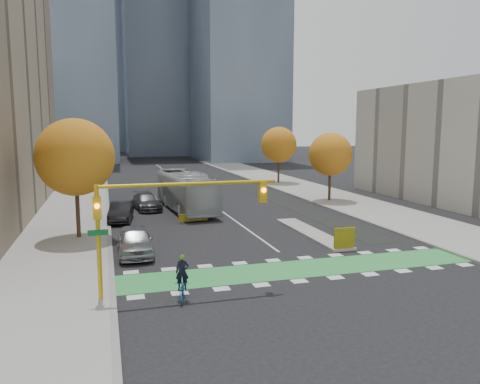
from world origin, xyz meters
TOP-DOWN VIEW (x-y plane):
  - ground at (0.00, 0.00)m, footprint 300.00×300.00m
  - sidewalk_west at (-13.50, 20.00)m, footprint 7.00×120.00m
  - sidewalk_east at (13.50, 20.00)m, footprint 7.00×120.00m
  - curb_west at (-10.00, 20.00)m, footprint 0.30×120.00m
  - curb_east at (10.00, 20.00)m, footprint 0.30×120.00m
  - bike_crossing at (0.00, 1.50)m, footprint 20.00×3.00m
  - centre_line at (0.00, 40.00)m, footprint 0.15×70.00m
  - bike_lane_paint at (7.50, 30.00)m, footprint 2.50×50.00m
  - median_island at (4.00, 9.00)m, footprint 1.60×10.00m
  - hazard_board at (4.00, 4.20)m, footprint 1.40×0.12m
  - tower_ne at (20.00, 85.00)m, footprint 18.00×24.00m
  - tower_far at (-4.00, 140.00)m, footprint 26.00×26.00m
  - tree_west at (-12.00, 12.00)m, footprint 5.20×5.20m
  - tree_east_near at (12.00, 22.00)m, footprint 4.40×4.40m
  - tree_east_far at (12.50, 38.00)m, footprint 4.80×4.80m
  - traffic_signal_west at (-7.93, -0.51)m, footprint 8.53×0.56m
  - cyclist at (-7.00, -1.28)m, footprint 1.00×1.90m
  - bus at (-3.00, 21.32)m, footprint 3.90×12.86m
  - parked_car_a at (-8.55, 6.88)m, footprint 2.07×5.07m
  - parked_car_b at (-9.00, 17.42)m, footprint 2.28×4.97m
  - parked_car_c at (-6.51, 22.42)m, footprint 2.71×5.37m

SIDE VIEW (x-z plane):
  - ground at x=0.00m, z-range 0.00..0.00m
  - centre_line at x=0.00m, z-range 0.00..0.01m
  - bike_lane_paint at x=7.50m, z-range 0.00..0.01m
  - bike_crossing at x=0.00m, z-range 0.00..0.01m
  - sidewalk_west at x=-13.50m, z-range 0.00..0.15m
  - sidewalk_east at x=13.50m, z-range 0.00..0.15m
  - curb_west at x=-10.00m, z-range -0.01..0.15m
  - curb_east at x=10.00m, z-range -0.01..0.15m
  - median_island at x=4.00m, z-range 0.00..0.16m
  - cyclist at x=-7.00m, z-range -0.35..1.74m
  - parked_car_c at x=-6.51m, z-range 0.00..1.50m
  - parked_car_b at x=-9.00m, z-range 0.00..1.58m
  - hazard_board at x=4.00m, z-range 0.15..1.45m
  - parked_car_a at x=-8.55m, z-range 0.00..1.72m
  - bus at x=-3.00m, z-range 0.00..3.53m
  - traffic_signal_west at x=-7.93m, z-range 1.43..6.63m
  - tree_east_near at x=12.00m, z-range 1.33..8.40m
  - tree_east_far at x=12.50m, z-range 1.42..9.07m
  - tree_west at x=-12.00m, z-range 1.50..9.73m
  - tower_ne at x=20.00m, z-range 0.00..60.00m
  - tower_far at x=-4.00m, z-range 0.00..80.00m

